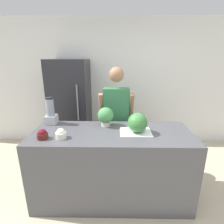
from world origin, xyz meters
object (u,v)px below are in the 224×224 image
Objects in this scene: bowl_cherries at (42,135)px; potted_plant at (106,116)px; person at (116,120)px; watermelon at (137,123)px; refrigerator at (71,107)px; bowl_cream at (61,134)px; blender at (51,113)px.

potted_plant reaches higher than bowl_cherries.
watermelon is (0.25, -0.60, 0.19)m from person.
refrigerator is 1.75m from watermelon.
refrigerator is at bearing 124.00° from potted_plant.
person is 13.92× the size of bowl_cherries.
potted_plant reaches higher than bowl_cream.
bowl_cream is 0.33× the size of blender.
refrigerator reaches higher than bowl_cream.
bowl_cherries is (0.04, -1.50, 0.09)m from refrigerator.
bowl_cream is at bearing -129.89° from person.
blender is 0.76m from potted_plant.
person reaches higher than bowl_cherries.
watermelon is 0.91m from bowl_cream.
watermelon is at bearing 10.06° from bowl_cream.
refrigerator reaches higher than watermelon.
person is at bearing -39.17° from refrigerator.
blender is at bearing 174.82° from potted_plant.
bowl_cream is (-0.89, -0.16, -0.08)m from watermelon.
blender is at bearing 120.41° from bowl_cream.
blender is at bearing 97.55° from bowl_cherries.
refrigerator is at bearing 91.43° from bowl_cherries.
bowl_cream is at bearing -80.67° from refrigerator.
refrigerator is at bearing 99.33° from bowl_cream.
potted_plant is at bearing -5.18° from blender.
refrigerator reaches higher than bowl_cherries.
person is at bearing 112.75° from watermelon.
bowl_cream is at bearing -141.72° from potted_plant.
bowl_cherries is 0.33× the size of blender.
refrigerator is 1.13m from person.
refrigerator is at bearing 140.83° from person.
refrigerator is 14.73× the size of bowl_cream.
potted_plant is (-0.14, -0.37, 0.20)m from person.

